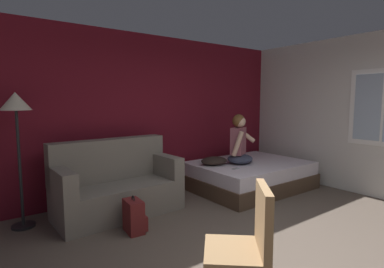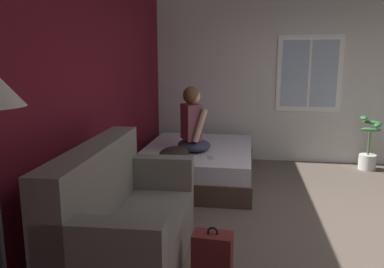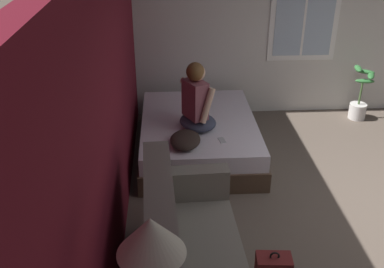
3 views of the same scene
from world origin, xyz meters
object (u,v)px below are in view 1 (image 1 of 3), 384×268
(couch, at_px, (117,186))
(floor_lamp, at_px, (16,114))
(cell_phone, at_px, (236,169))
(throw_pillow, at_px, (214,161))
(bed, at_px, (249,175))
(backpack, at_px, (134,217))
(side_chair, at_px, (245,245))
(person_seated, at_px, (239,144))

(couch, height_order, floor_lamp, floor_lamp)
(cell_phone, bearing_deg, throw_pillow, -0.74)
(bed, height_order, backpack, bed)
(backpack, height_order, throw_pillow, throw_pillow)
(backpack, distance_m, throw_pillow, 1.99)
(couch, xyz_separation_m, side_chair, (-0.01, -2.50, 0.14))
(throw_pillow, bearing_deg, backpack, -159.94)
(person_seated, bearing_deg, side_chair, -134.33)
(person_seated, height_order, cell_phone, person_seated)
(couch, bearing_deg, side_chair, -90.33)
(backpack, xyz_separation_m, floor_lamp, (-1.08, 0.97, 1.24))
(person_seated, bearing_deg, throw_pillow, 159.71)
(person_seated, height_order, floor_lamp, floor_lamp)
(backpack, bearing_deg, bed, 10.45)
(bed, height_order, side_chair, side_chair)
(bed, height_order, throw_pillow, throw_pillow)
(side_chair, bearing_deg, person_seated, 45.67)
(throw_pillow, height_order, cell_phone, throw_pillow)
(backpack, xyz_separation_m, cell_phone, (1.92, 0.22, 0.29))
(bed, bearing_deg, throw_pillow, 162.90)
(backpack, bearing_deg, cell_phone, 6.58)
(backpack, bearing_deg, throw_pillow, 20.06)
(side_chair, bearing_deg, couch, 89.67)
(couch, bearing_deg, backpack, -96.12)
(bed, bearing_deg, person_seated, 169.42)
(bed, height_order, couch, couch)
(cell_phone, xyz_separation_m, floor_lamp, (-3.00, 0.75, 0.94))
(person_seated, bearing_deg, floor_lamp, 172.19)
(cell_phone, distance_m, floor_lamp, 3.23)
(person_seated, xyz_separation_m, cell_phone, (-0.36, -0.28, -0.35))
(couch, xyz_separation_m, floor_lamp, (-1.15, 0.24, 1.04))
(throw_pillow, distance_m, cell_phone, 0.46)
(couch, xyz_separation_m, cell_phone, (1.84, -0.51, 0.09))
(couch, relative_size, person_seated, 1.98)
(side_chair, distance_m, backpack, 1.80)
(bed, height_order, cell_phone, cell_phone)
(bed, distance_m, cell_phone, 0.69)
(side_chair, relative_size, throw_pillow, 2.04)
(bed, xyz_separation_m, person_seated, (-0.23, 0.04, 0.60))
(cell_phone, bearing_deg, couch, 63.19)
(cell_phone, bearing_deg, side_chair, 125.59)
(person_seated, relative_size, cell_phone, 6.08)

